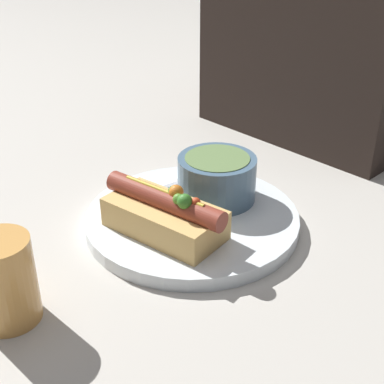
{
  "coord_description": "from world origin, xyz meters",
  "views": [
    {
      "loc": [
        0.42,
        -0.39,
        0.36
      ],
      "look_at": [
        0.0,
        0.0,
        0.05
      ],
      "focal_mm": 50.0,
      "sensor_mm": 36.0,
      "label": 1
    }
  ],
  "objects_px": {
    "hot_dog": "(165,214)",
    "spoon": "(174,184)",
    "soup_bowl": "(217,176)",
    "drinking_glass": "(6,282)"
  },
  "relations": [
    {
      "from": "hot_dog",
      "to": "drinking_glass",
      "type": "height_order",
      "value": "drinking_glass"
    },
    {
      "from": "soup_bowl",
      "to": "hot_dog",
      "type": "bearing_deg",
      "value": -81.49
    },
    {
      "from": "hot_dog",
      "to": "drinking_glass",
      "type": "bearing_deg",
      "value": -100.77
    },
    {
      "from": "hot_dog",
      "to": "spoon",
      "type": "bearing_deg",
      "value": 124.0
    },
    {
      "from": "soup_bowl",
      "to": "spoon",
      "type": "xyz_separation_m",
      "value": [
        -0.06,
        -0.02,
        -0.03
      ]
    },
    {
      "from": "spoon",
      "to": "drinking_glass",
      "type": "height_order",
      "value": "drinking_glass"
    },
    {
      "from": "hot_dog",
      "to": "soup_bowl",
      "type": "height_order",
      "value": "hot_dog"
    },
    {
      "from": "hot_dog",
      "to": "soup_bowl",
      "type": "relative_size",
      "value": 1.61
    },
    {
      "from": "soup_bowl",
      "to": "drinking_glass",
      "type": "xyz_separation_m",
      "value": [
        0.01,
        -0.3,
        -0.0
      ]
    },
    {
      "from": "hot_dog",
      "to": "spoon",
      "type": "height_order",
      "value": "hot_dog"
    }
  ]
}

